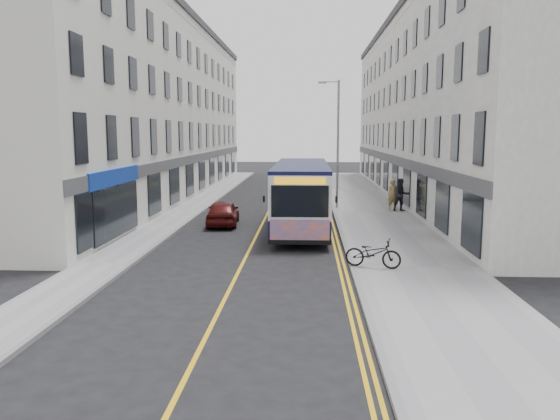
# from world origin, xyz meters

# --- Properties ---
(ground) EXTENTS (140.00, 140.00, 0.00)m
(ground) POSITION_xyz_m (0.00, 0.00, 0.00)
(ground) COLOR black
(ground) RESTS_ON ground
(pavement_east) EXTENTS (4.50, 64.00, 0.12)m
(pavement_east) POSITION_xyz_m (6.25, 12.00, 0.06)
(pavement_east) COLOR gray
(pavement_east) RESTS_ON ground
(pavement_west) EXTENTS (2.00, 64.00, 0.12)m
(pavement_west) POSITION_xyz_m (-5.00, 12.00, 0.06)
(pavement_west) COLOR gray
(pavement_west) RESTS_ON ground
(kerb_east) EXTENTS (0.18, 64.00, 0.13)m
(kerb_east) POSITION_xyz_m (4.00, 12.00, 0.07)
(kerb_east) COLOR slate
(kerb_east) RESTS_ON ground
(kerb_west) EXTENTS (0.18, 64.00, 0.13)m
(kerb_west) POSITION_xyz_m (-4.00, 12.00, 0.07)
(kerb_west) COLOR slate
(kerb_west) RESTS_ON ground
(road_centre_line) EXTENTS (0.12, 64.00, 0.01)m
(road_centre_line) POSITION_xyz_m (0.00, 12.00, 0.00)
(road_centre_line) COLOR gold
(road_centre_line) RESTS_ON ground
(road_dbl_yellow_inner) EXTENTS (0.10, 64.00, 0.01)m
(road_dbl_yellow_inner) POSITION_xyz_m (3.55, 12.00, 0.00)
(road_dbl_yellow_inner) COLOR gold
(road_dbl_yellow_inner) RESTS_ON ground
(road_dbl_yellow_outer) EXTENTS (0.10, 64.00, 0.01)m
(road_dbl_yellow_outer) POSITION_xyz_m (3.75, 12.00, 0.00)
(road_dbl_yellow_outer) COLOR gold
(road_dbl_yellow_outer) RESTS_ON ground
(terrace_east) EXTENTS (6.00, 46.00, 13.00)m
(terrace_east) POSITION_xyz_m (11.50, 21.00, 6.50)
(terrace_east) COLOR white
(terrace_east) RESTS_ON ground
(terrace_west) EXTENTS (6.00, 46.00, 13.00)m
(terrace_west) POSITION_xyz_m (-9.00, 21.00, 6.50)
(terrace_west) COLOR silver
(terrace_west) RESTS_ON ground
(streetlamp) EXTENTS (1.32, 0.18, 8.00)m
(streetlamp) POSITION_xyz_m (4.17, 14.00, 4.38)
(streetlamp) COLOR gray
(streetlamp) RESTS_ON ground
(city_bus) EXTENTS (2.63, 11.29, 3.28)m
(city_bus) POSITION_xyz_m (2.08, 7.00, 1.79)
(city_bus) COLOR black
(city_bus) RESTS_ON ground
(bicycle) EXTENTS (2.07, 1.21, 1.03)m
(bicycle) POSITION_xyz_m (4.70, -1.44, 0.63)
(bicycle) COLOR black
(bicycle) RESTS_ON pavement_east
(pedestrian_near) EXTENTS (0.76, 0.58, 1.87)m
(pedestrian_near) POSITION_xyz_m (7.58, 12.99, 1.06)
(pedestrian_near) COLOR olive
(pedestrian_near) RESTS_ON pavement_east
(pedestrian_far) EXTENTS (1.05, 0.87, 1.96)m
(pedestrian_far) POSITION_xyz_m (8.00, 12.59, 1.10)
(pedestrian_far) COLOR black
(pedestrian_far) RESTS_ON pavement_east
(car_white) EXTENTS (1.86, 4.81, 1.56)m
(car_white) POSITION_xyz_m (2.83, 20.74, 0.78)
(car_white) COLOR white
(car_white) RESTS_ON ground
(car_maroon) EXTENTS (1.85, 4.01, 1.33)m
(car_maroon) POSITION_xyz_m (-2.03, 7.79, 0.67)
(car_maroon) COLOR #490D0C
(car_maroon) RESTS_ON ground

